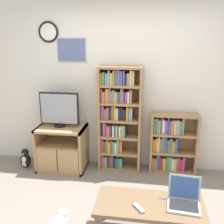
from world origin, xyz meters
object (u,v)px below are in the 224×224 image
Objects in this scene: bookshelf_tall at (118,118)px; bookshelf_short at (171,144)px; laptop at (184,198)px; remote_near_laptop at (139,208)px; penguin_figurine at (25,159)px; television at (59,110)px; coffee_table at (150,207)px; cat at (59,223)px; tv_stand at (62,148)px.

bookshelf_tall is 1.73× the size of bookshelf_short.
laptop is at bearing -88.54° from bookshelf_short.
remote_near_laptop is 0.49× the size of penguin_figurine.
coffee_table is (1.41, -1.38, -0.60)m from television.
cat is at bearing -128.95° from bookshelf_short.
bookshelf_tall reaches higher than remote_near_laptop.
bookshelf_tall reaches higher than laptop.
remote_near_laptop reaches higher than penguin_figurine.
television is 1.17× the size of cat.
television is at bearing 116.98° from tv_stand.
television is 1.76× the size of laptop.
laptop is 2.24× the size of remote_near_laptop.
television is (-0.02, 0.04, 0.62)m from tv_stand.
television is at bearing 147.90° from laptop.
tv_stand reaches higher than cat.
television is 0.37× the size of bookshelf_tall.
television is at bearing 9.92° from penguin_figurine.
penguin_figurine is at bearing -174.52° from tv_stand.
remote_near_laptop is (0.41, -1.60, -0.42)m from bookshelf_tall.
tv_stand is 2.17m from laptop.
laptop is 0.47m from remote_near_laptop.
bookshelf_short is at bearing -141.28° from remote_near_laptop.
laptop is at bearing -59.46° from bookshelf_tall.
tv_stand is 1.70m from bookshelf_short.
laptop is at bearing -37.51° from television.
bookshelf_tall is 3.16× the size of cat.
tv_stand is at bearing -174.16° from bookshelf_short.
tv_stand is 4.84× the size of remote_near_laptop.
tv_stand is 0.68× the size of coffee_table.
remote_near_laptop is 0.91m from cat.
bookshelf_tall is 1.76m from cat.
television is at bearing 126.27° from cat.
laptop is at bearing 160.94° from remote_near_laptop.
laptop is at bearing 6.76° from coffee_table.
bookshelf_tall is 0.90m from bookshelf_short.
coffee_table is 3.51× the size of penguin_figurine.
tv_stand is 2.37× the size of penguin_figurine.
laptop is at bearing 22.55° from cat.
bookshelf_short is 6.12× the size of remote_near_laptop.
remote_near_laptop is at bearing -48.35° from tv_stand.
tv_stand is at bearing 136.07° from coffee_table.
penguin_figurine is (-0.58, -0.10, -0.82)m from television.
bookshelf_tall is 1.65m from coffee_table.
bookshelf_short is 2.73× the size of laptop.
tv_stand is 1.47m from cat.
tv_stand is 0.46× the size of bookshelf_tall.
tv_stand is at bearing 148.47° from laptop.
coffee_table is 2.38m from penguin_figurine.
coffee_table is 2.13× the size of cat.
tv_stand is at bearing -170.16° from bookshelf_tall.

